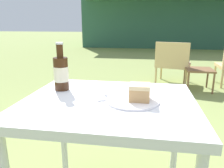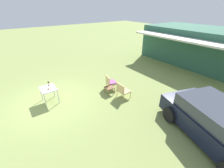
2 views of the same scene
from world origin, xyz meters
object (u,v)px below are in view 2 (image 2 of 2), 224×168
at_px(cola_bottle_near, 49,84).
at_px(patio_table, 48,90).
at_px(garden_side_table, 109,88).
at_px(wicker_chair_cushioned, 110,82).
at_px(cake_on_plate, 48,89).
at_px(wicker_chair_plain, 123,90).
at_px(parked_car, 217,123).

bearing_deg(cola_bottle_near, patio_table, -23.20).
bearing_deg(cola_bottle_near, garden_side_table, 63.76).
xyz_separation_m(wicker_chair_cushioned, cake_on_plate, (-0.52, -3.19, 0.36)).
bearing_deg(wicker_chair_plain, cake_on_plate, 63.10).
distance_m(wicker_chair_plain, cola_bottle_near, 3.68).
xyz_separation_m(cake_on_plate, cola_bottle_near, (-0.41, 0.13, 0.07)).
bearing_deg(wicker_chair_plain, garden_side_table, 25.30).
distance_m(wicker_chair_plain, cake_on_plate, 3.58).
distance_m(garden_side_table, patio_table, 3.03).
bearing_deg(garden_side_table, wicker_chair_cushioned, 138.30).
height_order(wicker_chair_cushioned, cola_bottle_near, cola_bottle_near).
height_order(wicker_chair_plain, garden_side_table, wicker_chair_plain).
bearing_deg(wicker_chair_cushioned, patio_table, 93.87).
bearing_deg(parked_car, wicker_chair_cushioned, -151.86).
distance_m(patio_table, cola_bottle_near, 0.36).
xyz_separation_m(wicker_chair_plain, garden_side_table, (-0.71, -0.33, -0.11)).
bearing_deg(cola_bottle_near, parked_car, 33.76).
bearing_deg(cake_on_plate, wicker_chair_cushioned, 80.70).
relative_size(garden_side_table, patio_table, 0.54).
bearing_deg(wicker_chair_cushioned, cola_bottle_near, 88.49).
relative_size(parked_car, cake_on_plate, 18.00).
height_order(parked_car, wicker_chair_plain, parked_car).
bearing_deg(parked_car, cake_on_plate, -126.05).
bearing_deg(wicker_chair_cushioned, wicker_chair_plain, -165.87).
distance_m(parked_car, wicker_chair_cushioned, 5.18).
bearing_deg(cake_on_plate, parked_car, 36.51).
distance_m(cake_on_plate, cola_bottle_near, 0.44).
bearing_deg(cake_on_plate, patio_table, 176.22).
height_order(garden_side_table, cake_on_plate, cake_on_plate).
height_order(wicker_chair_plain, patio_table, wicker_chair_plain).
bearing_deg(cake_on_plate, wicker_chair_plain, 62.68).
bearing_deg(patio_table, wicker_chair_cushioned, 78.41).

